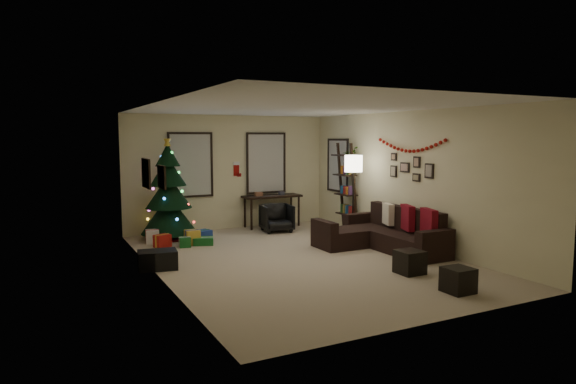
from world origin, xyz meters
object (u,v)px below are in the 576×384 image
object	(u,v)px
christmas_tree	(169,196)
desk_chair	(277,218)
sofa	(383,235)
desk	(272,199)
bookshelf	(347,189)

from	to	relation	value
christmas_tree	desk_chair	xyz separation A→B (m)	(2.41, -0.38, -0.60)
sofa	desk	bearing A→B (deg)	105.17
desk_chair	bookshelf	world-z (taller)	bookshelf
desk_chair	christmas_tree	bearing A→B (deg)	179.67
sofa	bookshelf	size ratio (longest dim) A/B	1.19
christmas_tree	bookshelf	xyz separation A→B (m)	(3.90, -1.03, 0.07)
christmas_tree	desk_chair	distance (m)	2.51
sofa	desk_chair	bearing A→B (deg)	112.35
christmas_tree	desk	size ratio (longest dim) A/B	1.55
desk_chair	bookshelf	xyz separation A→B (m)	(1.49, -0.65, 0.67)
desk	christmas_tree	bearing A→B (deg)	-174.04
desk	bookshelf	distance (m)	1.87
christmas_tree	sofa	distance (m)	4.61
christmas_tree	sofa	world-z (taller)	christmas_tree
christmas_tree	desk_chair	bearing A→B (deg)	-8.95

